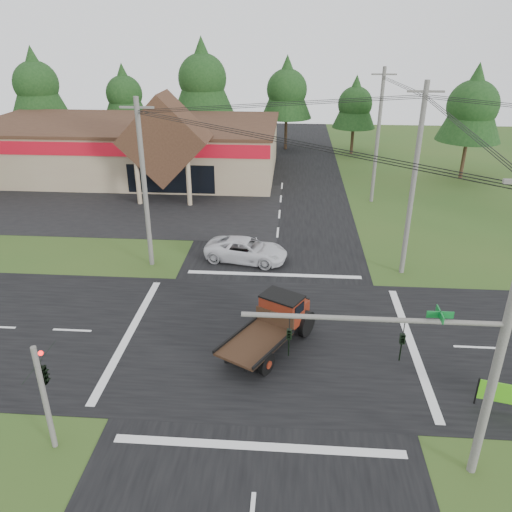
{
  "coord_description": "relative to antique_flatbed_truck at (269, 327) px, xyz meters",
  "views": [
    {
      "loc": [
        0.93,
        -20.7,
        14.13
      ],
      "look_at": [
        -0.97,
        4.99,
        2.2
      ],
      "focal_mm": 35.0,
      "sensor_mm": 36.0,
      "label": 1
    }
  ],
  "objects": [
    {
      "name": "tree_row_b",
      "position": [
        -20.07,
        42.79,
        5.5
      ],
      "size": [
        5.6,
        5.6,
        10.1
      ],
      "color": "#332316",
      "rests_on": "ground"
    },
    {
      "name": "tree_side_ne",
      "position": [
        17.93,
        30.79,
        6.17
      ],
      "size": [
        6.16,
        6.16,
        11.11
      ],
      "color": "#332316",
      "rests_on": "ground"
    },
    {
      "name": "tree_row_a",
      "position": [
        -30.07,
        40.79,
        6.85
      ],
      "size": [
        6.72,
        6.72,
        12.12
      ],
      "color": "#332316",
      "rests_on": "ground"
    },
    {
      "name": "white_pickup",
      "position": [
        -1.98,
        9.82,
        -0.46
      ],
      "size": [
        5.74,
        3.45,
        1.49
      ],
      "primitive_type": "imported",
      "rotation": [
        0.0,
        0.0,
        1.38
      ],
      "color": "silver",
      "rests_on": "ground"
    },
    {
      "name": "road_ns",
      "position": [
        -0.07,
        0.79,
        -1.19
      ],
      "size": [
        12.0,
        120.0,
        0.02
      ],
      "primitive_type": "cube",
      "color": "black",
      "rests_on": "ground"
    },
    {
      "name": "traffic_signal_mast",
      "position": [
        5.74,
        -6.71,
        3.22
      ],
      "size": [
        8.12,
        0.24,
        7.0
      ],
      "color": "#595651",
      "rests_on": "ground"
    },
    {
      "name": "parking_apron",
      "position": [
        -14.07,
        19.79,
        -1.19
      ],
      "size": [
        28.0,
        14.0,
        0.02
      ],
      "primitive_type": "cube",
      "color": "black",
      "rests_on": "ground"
    },
    {
      "name": "tree_row_d",
      "position": [
        -0.07,
        42.79,
        6.17
      ],
      "size": [
        6.16,
        6.16,
        11.11
      ],
      "color": "#332316",
      "rests_on": "ground"
    },
    {
      "name": "traffic_signal_corner",
      "position": [
        -7.57,
        -6.53,
        2.32
      ],
      "size": [
        0.53,
        2.48,
        4.4
      ],
      "color": "#595651",
      "rests_on": "ground"
    },
    {
      "name": "utility_pole_nr",
      "position": [
        7.43,
        -6.71,
        4.44
      ],
      "size": [
        2.0,
        0.3,
        11.0
      ],
      "color": "#595651",
      "rests_on": "ground"
    },
    {
      "name": "utility_pole_n",
      "position": [
        7.93,
        22.79,
        4.54
      ],
      "size": [
        2.0,
        0.3,
        11.2
      ],
      "color": "#595651",
      "rests_on": "ground"
    },
    {
      "name": "cvs_building",
      "position": [
        -15.78,
        30.36,
        1.58
      ],
      "size": [
        30.4,
        18.2,
        9.19
      ],
      "color": "#9F876C",
      "rests_on": "ground"
    },
    {
      "name": "tree_row_e",
      "position": [
        7.93,
        40.79,
        4.83
      ],
      "size": [
        5.04,
        5.04,
        9.09
      ],
      "color": "#332316",
      "rests_on": "ground"
    },
    {
      "name": "antique_flatbed_truck",
      "position": [
        0.0,
        0.0,
        0.0
      ],
      "size": [
        4.75,
        6.09,
        2.41
      ],
      "primitive_type": null,
      "rotation": [
        0.0,
        0.0,
        -0.52
      ],
      "color": "#561C0C",
      "rests_on": "ground"
    },
    {
      "name": "tree_row_c",
      "position": [
        -10.07,
        41.79,
        7.52
      ],
      "size": [
        7.28,
        7.28,
        13.13
      ],
      "color": "#332316",
      "rests_on": "ground"
    },
    {
      "name": "utility_pole_nw",
      "position": [
        -8.07,
        8.79,
        4.18
      ],
      "size": [
        2.0,
        0.3,
        10.5
      ],
      "color": "#595651",
      "rests_on": "ground"
    },
    {
      "name": "utility_pole_ne",
      "position": [
        7.93,
        8.79,
        4.69
      ],
      "size": [
        2.0,
        0.3,
        11.5
      ],
      "color": "#595651",
      "rests_on": "ground"
    },
    {
      "name": "road_ew",
      "position": [
        -0.07,
        0.79,
        -1.19
      ],
      "size": [
        120.0,
        12.0,
        0.02
      ],
      "primitive_type": "cube",
      "color": "black",
      "rests_on": "ground"
    },
    {
      "name": "ground",
      "position": [
        -0.07,
        0.79,
        -1.2
      ],
      "size": [
        120.0,
        120.0,
        0.0
      ],
      "primitive_type": "plane",
      "color": "#2B4F1C",
      "rests_on": "ground"
    }
  ]
}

